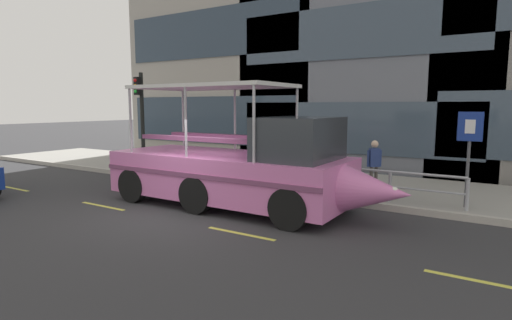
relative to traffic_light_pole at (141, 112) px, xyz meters
The scene contains 11 objects.
ground_plane 7.24m from the traffic_light_pole, 33.42° to the right, with size 120.00×120.00×0.00m, color #333335.
sidewalk 6.46m from the traffic_light_pole, 18.49° to the left, with size 32.00×4.80×0.18m, color #99968E.
curb_edge 6.20m from the traffic_light_pole, ahead, with size 32.00×0.18×0.18m, color #B2ADA3.
lane_centreline 7.66m from the traffic_light_pole, 38.48° to the right, with size 25.80×0.12×0.01m.
curb_guardrail 6.59m from the traffic_light_pole, ahead, with size 11.82×0.09×0.89m.
traffic_light_pole is the anchor object (origin of this frame).
parking_sign 12.14m from the traffic_light_pole, ahead, with size 0.60×0.12×2.53m.
leaned_bicycle 2.13m from the traffic_light_pole, 33.58° to the left, with size 1.74×0.46×0.96m.
duck_tour_boat 7.29m from the traffic_light_pole, 20.19° to the right, with size 8.75×2.66×3.46m.
pedestrian_near_bow 9.61m from the traffic_light_pole, ahead, with size 0.38×0.33×1.62m.
pedestrian_mid_left 6.87m from the traffic_light_pole, ahead, with size 0.32×0.42×1.68m.
Camera 1 is at (7.49, -8.17, 2.86)m, focal length 28.91 mm.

